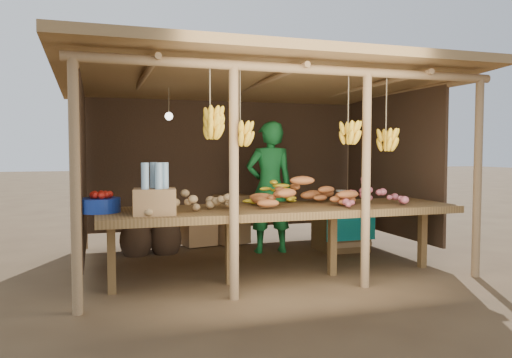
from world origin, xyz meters
name	(u,v)px	position (x,y,z in m)	size (l,w,h in m)	color
ground	(256,261)	(0.00, 0.00, 0.00)	(60.00, 60.00, 0.00)	brown
stall_structure	(257,110)	(0.00, -0.03, 1.91)	(4.70, 3.50, 2.43)	#9B7750
counter	(283,212)	(0.00, -0.95, 0.74)	(3.90, 1.05, 0.80)	brown
potato_heap	(193,193)	(-1.00, -1.06, 0.98)	(0.94, 0.56, 0.36)	#94754C
sweet_potato_heap	(304,189)	(0.28, -0.87, 0.98)	(1.14, 0.68, 0.36)	#B5612E
onion_heap	(373,190)	(1.00, -1.15, 0.98)	(0.83, 0.50, 0.36)	#C35F69
banana_pile	(273,188)	(0.03, -0.56, 0.97)	(0.51, 0.31, 0.34)	yellow
tomato_basin	(100,204)	(-1.90, -0.85, 0.89)	(0.40, 0.40, 0.21)	navy
bottle_box	(155,195)	(-1.40, -1.19, 0.99)	(0.43, 0.35, 0.50)	#9A7045
vendor	(270,187)	(0.35, 0.47, 0.90)	(0.66, 0.43, 1.81)	#1A7631
tarp_crate	(341,225)	(1.36, 0.31, 0.36)	(0.73, 0.63, 0.87)	brown
carton_stack	(221,224)	(-0.16, 1.20, 0.32)	(1.03, 0.46, 0.72)	#9A7045
burlap_sacks	(151,236)	(-1.23, 0.82, 0.26)	(0.83, 0.44, 0.59)	#422E1E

